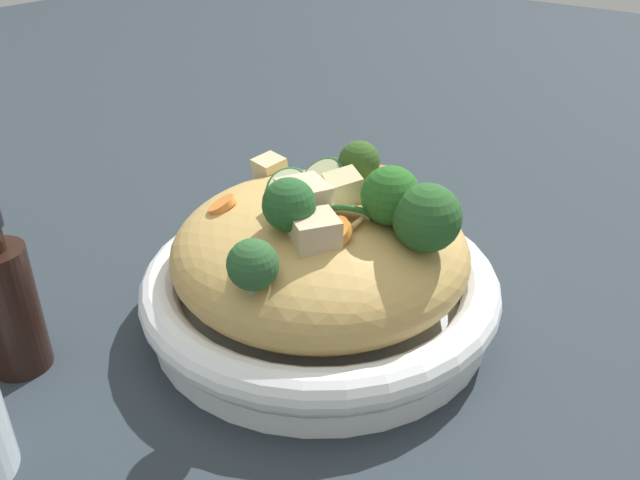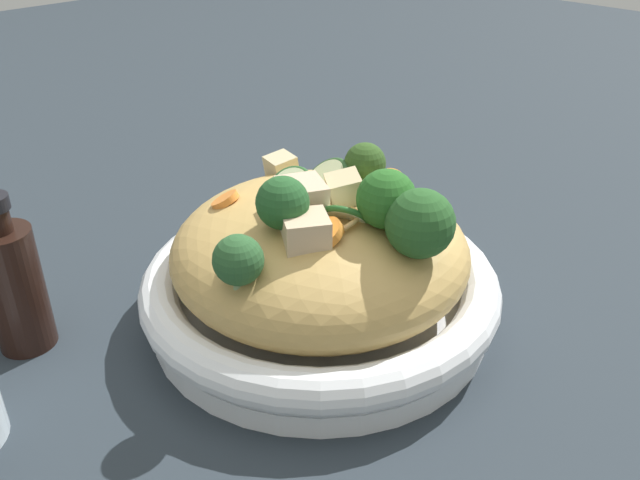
% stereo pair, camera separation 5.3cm
% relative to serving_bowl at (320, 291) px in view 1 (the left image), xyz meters
% --- Properties ---
extents(ground_plane, '(3.00, 3.00, 0.00)m').
position_rel_serving_bowl_xyz_m(ground_plane, '(0.00, 0.00, -0.03)').
color(ground_plane, '#262F36').
extents(serving_bowl, '(0.30, 0.30, 0.05)m').
position_rel_serving_bowl_xyz_m(serving_bowl, '(0.00, 0.00, 0.00)').
color(serving_bowl, white).
rests_on(serving_bowl, ground_plane).
extents(noodle_heap, '(0.24, 0.24, 0.10)m').
position_rel_serving_bowl_xyz_m(noodle_heap, '(-0.00, -0.00, 0.04)').
color(noodle_heap, tan).
rests_on(noodle_heap, serving_bowl).
extents(broccoli_florets, '(0.14, 0.20, 0.07)m').
position_rel_serving_bowl_xyz_m(broccoli_florets, '(-0.05, 0.01, 0.10)').
color(broccoli_florets, '#9BB871').
rests_on(broccoli_florets, serving_bowl).
extents(carrot_coins, '(0.14, 0.15, 0.03)m').
position_rel_serving_bowl_xyz_m(carrot_coins, '(-0.00, 0.00, 0.08)').
color(carrot_coins, orange).
rests_on(carrot_coins, serving_bowl).
extents(zucchini_slices, '(0.11, 0.08, 0.03)m').
position_rel_serving_bowl_xyz_m(zucchini_slices, '(0.01, -0.02, 0.09)').
color(zucchini_slices, beige).
rests_on(zucchini_slices, serving_bowl).
extents(chicken_chunks, '(0.15, 0.12, 0.05)m').
position_rel_serving_bowl_xyz_m(chicken_chunks, '(0.00, 0.01, 0.09)').
color(chicken_chunks, '#CCB987').
rests_on(chicken_chunks, serving_bowl).
extents(soy_sauce_bottle, '(0.04, 0.04, 0.13)m').
position_rel_serving_bowl_xyz_m(soy_sauce_bottle, '(0.14, 0.19, 0.03)').
color(soy_sauce_bottle, black).
rests_on(soy_sauce_bottle, ground_plane).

